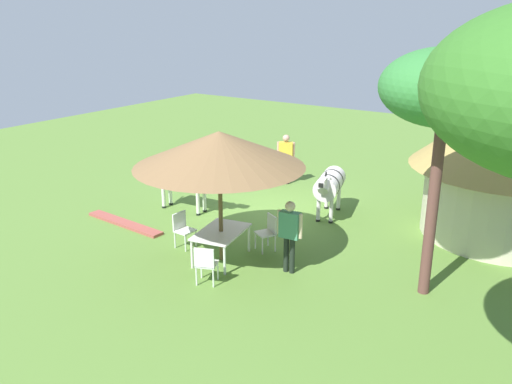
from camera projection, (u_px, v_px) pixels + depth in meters
name	position (u px, v px, depth m)	size (l,w,h in m)	color
ground_plane	(271.00, 211.00, 16.04)	(36.00, 36.00, 0.00)	#567C32
thatched_hut	(511.00, 157.00, 13.72)	(5.07, 5.07, 3.88)	beige
shade_umbrella	(219.00, 149.00, 12.06)	(3.93, 3.93, 3.14)	brown
patio_dining_table	(221.00, 234.00, 12.71)	(1.63, 1.22, 0.74)	silver
patio_chair_west_end	(182.00, 227.00, 13.48)	(0.46, 0.44, 0.90)	silver
patio_chair_near_hut	(206.00, 263.00, 11.57)	(0.55, 0.57, 0.90)	silver
patio_chair_near_lawn	(268.00, 230.00, 13.31)	(0.58, 0.59, 0.90)	silver
guest_beside_umbrella	(290.00, 230.00, 11.98)	(0.25, 0.61, 1.72)	black
standing_watcher	(286.00, 155.00, 18.33)	(0.39, 0.57, 1.74)	black
zebra_nearest_camera	(329.00, 184.00, 15.39)	(2.11, 1.02, 1.50)	silver
zebra_by_umbrella	(184.00, 179.00, 15.85)	(0.73, 2.36, 1.52)	silver
acacia_tree_right_background	(446.00, 90.00, 10.06)	(2.51, 2.51, 5.07)	brown
brick_patio_kerb	(125.00, 223.00, 15.03)	(2.80, 0.36, 0.08)	#9D4A41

